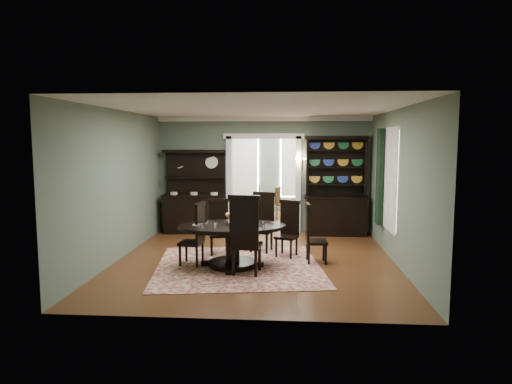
% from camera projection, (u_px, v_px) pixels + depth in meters
% --- Properties ---
extents(room, '(5.51, 6.01, 3.01)m').
position_uv_depth(room, '(255.00, 182.00, 8.96)').
color(room, '#583217').
rests_on(room, ground).
extents(parlor, '(3.51, 3.50, 3.01)m').
position_uv_depth(parlor, '(268.00, 168.00, 14.41)').
color(parlor, '#583217').
rests_on(parlor, ground).
extents(doorway_trim, '(2.08, 0.25, 2.57)m').
position_uv_depth(doorway_trim, '(264.00, 170.00, 11.88)').
color(doorway_trim, white).
rests_on(doorway_trim, floor).
extents(right_window, '(0.15, 1.47, 2.12)m').
position_uv_depth(right_window, '(385.00, 178.00, 9.64)').
color(right_window, white).
rests_on(right_window, wall_right).
extents(wall_sconce, '(0.27, 0.21, 0.21)m').
position_uv_depth(wall_sconce, '(300.00, 160.00, 11.63)').
color(wall_sconce, '#B26C2F').
rests_on(wall_sconce, back_wall_right).
extents(rug, '(3.48, 3.48, 0.01)m').
position_uv_depth(rug, '(239.00, 266.00, 8.71)').
color(rug, maroon).
rests_on(rug, floor).
extents(dining_table, '(2.21, 2.15, 0.80)m').
position_uv_depth(dining_table, '(232.00, 238.00, 8.62)').
color(dining_table, black).
rests_on(dining_table, rug).
extents(centerpiece, '(1.40, 0.90, 0.23)m').
position_uv_depth(centerpiece, '(233.00, 221.00, 8.64)').
color(centerpiece, white).
rests_on(centerpiece, dining_table).
extents(chair_far_left, '(0.50, 0.48, 1.16)m').
position_uv_depth(chair_far_left, '(219.00, 225.00, 9.66)').
color(chair_far_left, black).
rests_on(chair_far_left, rug).
extents(chair_far_mid, '(0.57, 0.55, 1.28)m').
position_uv_depth(chair_far_mid, '(263.00, 220.00, 9.89)').
color(chair_far_mid, black).
rests_on(chair_far_mid, rug).
extents(chair_far_right, '(0.55, 0.54, 1.16)m').
position_uv_depth(chair_far_right, '(288.00, 227.00, 9.45)').
color(chair_far_right, black).
rests_on(chair_far_right, rug).
extents(chair_end_left, '(0.48, 0.50, 1.21)m').
position_uv_depth(chair_end_left, '(196.00, 232.00, 8.73)').
color(chair_end_left, black).
rests_on(chair_end_left, rug).
extents(chair_end_right, '(0.43, 0.46, 1.18)m').
position_uv_depth(chair_end_right, '(312.00, 232.00, 8.89)').
color(chair_end_right, black).
rests_on(chair_end_right, rug).
extents(chair_near, '(0.59, 0.56, 1.45)m').
position_uv_depth(chair_near, '(245.00, 233.00, 8.03)').
color(chair_near, black).
rests_on(chair_near, rug).
extents(sideboard, '(1.67, 0.71, 2.15)m').
position_uv_depth(sideboard, '(195.00, 204.00, 11.86)').
color(sideboard, black).
rests_on(sideboard, floor).
extents(welsh_dresser, '(1.61, 0.59, 2.50)m').
position_uv_depth(welsh_dresser, '(336.00, 199.00, 11.56)').
color(welsh_dresser, black).
rests_on(welsh_dresser, floor).
extents(parlor_table, '(0.80, 0.80, 0.74)m').
position_uv_depth(parlor_table, '(265.00, 203.00, 13.99)').
color(parlor_table, '#552A18').
rests_on(parlor_table, parlor_floor).
extents(parlor_chair_left, '(0.46, 0.45, 1.06)m').
position_uv_depth(parlor_chair_left, '(256.00, 200.00, 13.94)').
color(parlor_chair_left, '#552A18').
rests_on(parlor_chair_left, parlor_floor).
extents(parlor_chair_right, '(0.46, 0.46, 0.97)m').
position_uv_depth(parlor_chair_right, '(281.00, 202.00, 13.81)').
color(parlor_chair_right, '#552A18').
rests_on(parlor_chair_right, parlor_floor).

